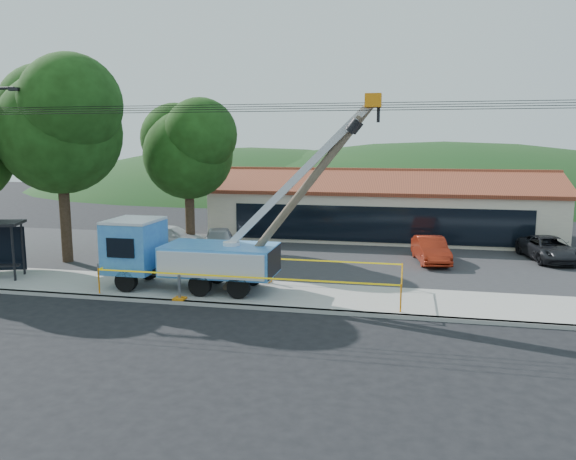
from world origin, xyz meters
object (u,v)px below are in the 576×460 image
(utility_truck, at_px, (187,252))
(car_white, at_px, (172,249))
(car_red, at_px, (430,264))
(car_silver, at_px, (219,255))
(car_dark, at_px, (548,262))
(leaning_pole, at_px, (303,190))

(utility_truck, bearing_deg, car_white, 117.34)
(car_red, bearing_deg, car_silver, 170.68)
(car_dark, bearing_deg, utility_truck, -160.51)
(leaning_pole, xyz_separation_m, car_red, (5.48, 7.68, -4.50))
(utility_truck, relative_size, car_red, 2.86)
(utility_truck, bearing_deg, car_dark, 29.92)
(car_dark, bearing_deg, car_silver, 175.56)
(car_red, bearing_deg, leaning_pole, -135.08)
(utility_truck, relative_size, leaning_pole, 1.45)
(car_silver, bearing_deg, car_red, -17.92)
(car_silver, height_order, car_red, car_silver)
(utility_truck, xyz_separation_m, leaning_pole, (5.08, 0.16, 2.76))
(utility_truck, distance_m, car_red, 13.27)
(car_silver, xyz_separation_m, car_white, (-3.31, 1.02, 0.00))
(leaning_pole, distance_m, car_dark, 15.77)
(car_silver, distance_m, car_white, 3.46)
(utility_truck, distance_m, car_silver, 8.07)
(leaning_pole, xyz_separation_m, car_white, (-9.63, 8.64, -4.50))
(leaning_pole, height_order, car_dark, leaning_pole)
(car_white, bearing_deg, car_silver, -106.42)
(car_silver, relative_size, car_red, 1.05)
(leaning_pole, bearing_deg, utility_truck, -178.21)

